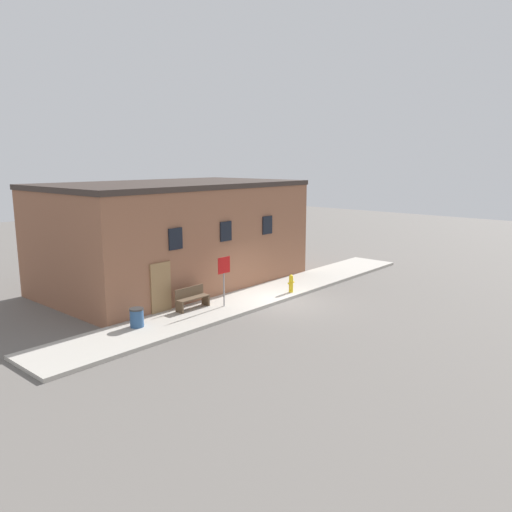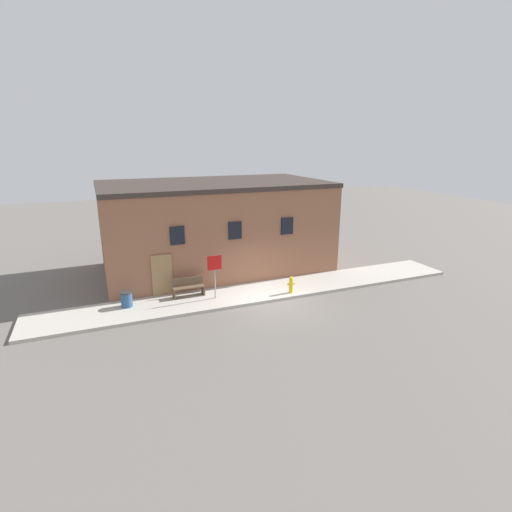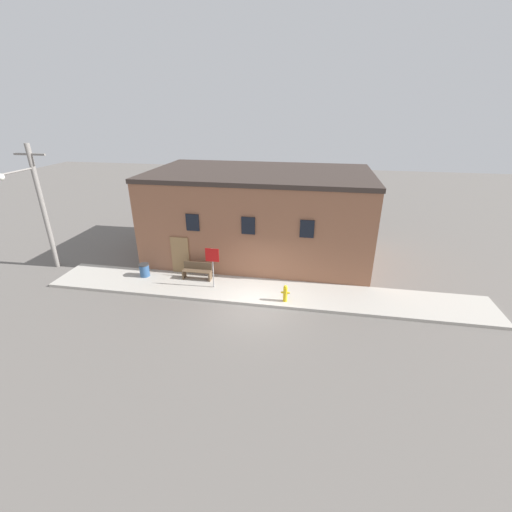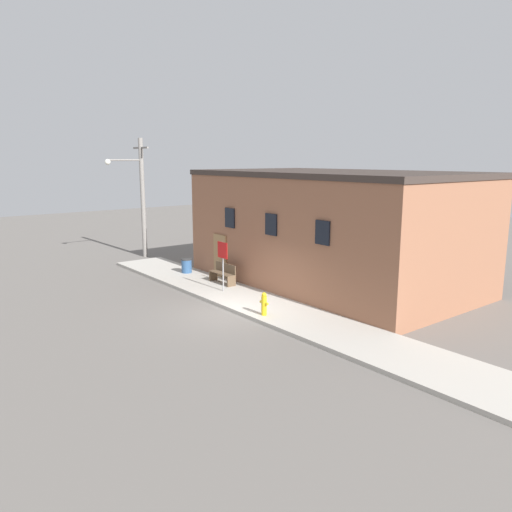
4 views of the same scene
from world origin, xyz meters
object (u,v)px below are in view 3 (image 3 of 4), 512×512
trash_bin (144,270)px  utility_pole (40,205)px  stop_sign (212,260)px  fire_hydrant (285,293)px  bench (197,271)px

trash_bin → utility_pole: utility_pole is taller
stop_sign → trash_bin: stop_sign is taller
fire_hydrant → utility_pole: (-13.54, 1.70, 3.17)m
fire_hydrant → bench: 5.07m
stop_sign → bench: stop_sign is taller
fire_hydrant → stop_sign: (-3.71, 0.74, 1.07)m
bench → utility_pole: utility_pole is taller
stop_sign → bench: size_ratio=1.40×
stop_sign → trash_bin: 4.24m
stop_sign → utility_pole: size_ratio=0.31×
fire_hydrant → trash_bin: bearing=170.4°
bench → trash_bin: bench is taller
utility_pole → bench: bearing=-1.2°
fire_hydrant → stop_sign: bearing=168.7°
stop_sign → utility_pole: utility_pole is taller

